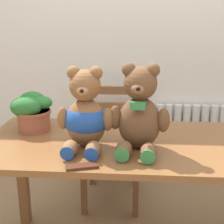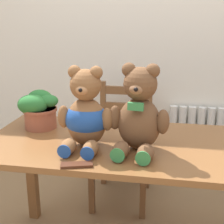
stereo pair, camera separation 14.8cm
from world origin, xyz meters
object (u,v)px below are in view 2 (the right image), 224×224
wooden_chair_behind (123,143)px  teddy_bear_right (139,114)px  potted_plant (39,109)px  teddy_bear_left (86,115)px  chocolate_bar (77,165)px

wooden_chair_behind → teddy_bear_right: (0.18, -0.76, 0.47)m
teddy_bear_right → potted_plant: size_ratio=1.88×
teddy_bear_left → potted_plant: teddy_bear_left is taller
wooden_chair_behind → teddy_bear_right: 0.92m
teddy_bear_right → potted_plant: bearing=-14.3°
wooden_chair_behind → teddy_bear_left: teddy_bear_left is taller
teddy_bear_left → chocolate_bar: teddy_bear_left is taller
teddy_bear_left → teddy_bear_right: bearing=-179.7°
teddy_bear_right → chocolate_bar: (-0.24, -0.23, -0.17)m
teddy_bear_left → chocolate_bar: 0.28m
chocolate_bar → teddy_bear_left: bearing=94.2°
teddy_bear_right → wooden_chair_behind: bearing=-70.6°
chocolate_bar → teddy_bear_right: bearing=43.2°
potted_plant → teddy_bear_left: bearing=-32.6°
wooden_chair_behind → potted_plant: potted_plant is taller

